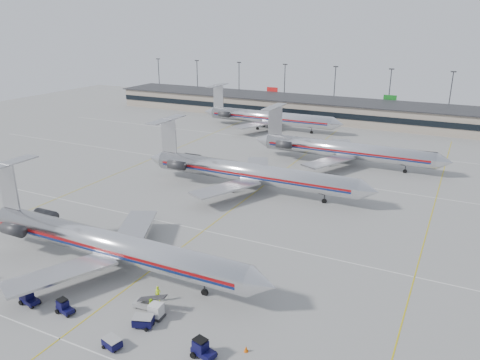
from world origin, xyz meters
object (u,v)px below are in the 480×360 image
Objects in this scene: jet_foreground at (106,243)px; tug_center at (64,307)px; jet_second_row at (248,172)px; belt_loader at (149,304)px; uld_container at (156,311)px.

jet_foreground is 10.37m from tug_center.
jet_second_row is 11.28× the size of belt_loader.
uld_container is 0.42× the size of belt_loader.
jet_second_row reaches higher than belt_loader.
jet_second_row is 27.01× the size of uld_container.
uld_container is at bearing -37.14° from belt_loader.
jet_foreground is at bearing 117.56° from tug_center.
uld_container is 2.02m from belt_loader.
jet_second_row is 40.68m from uld_container.
uld_container is (9.38, 3.66, 0.09)m from tug_center.
jet_foreground is at bearing 148.86° from uld_container.
tug_center is (-1.11, -43.41, -2.70)m from jet_second_row.
jet_foreground is at bearing 147.91° from belt_loader.
tug_center is 1.32× the size of uld_container.
uld_container reaches higher than tug_center.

